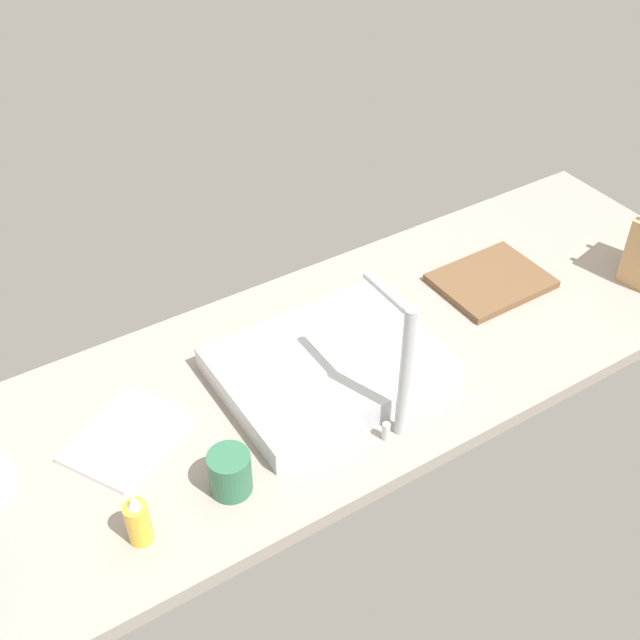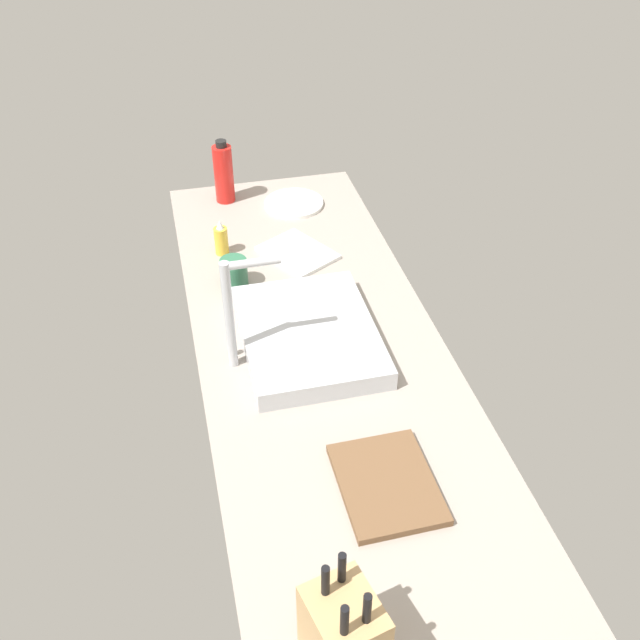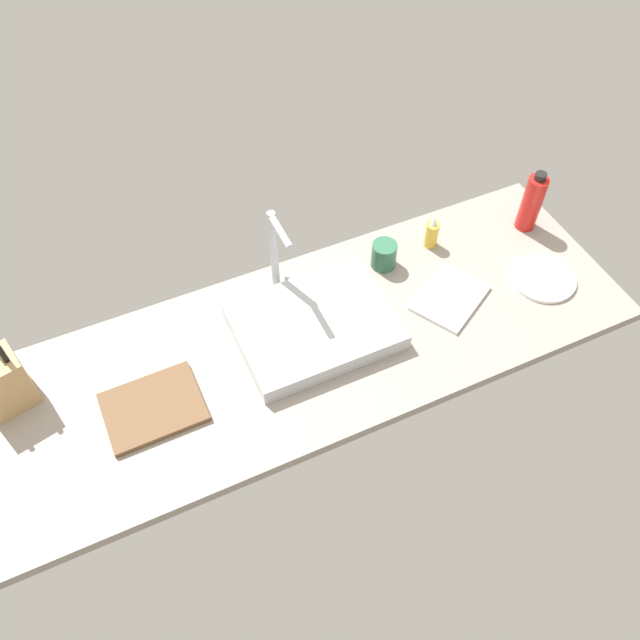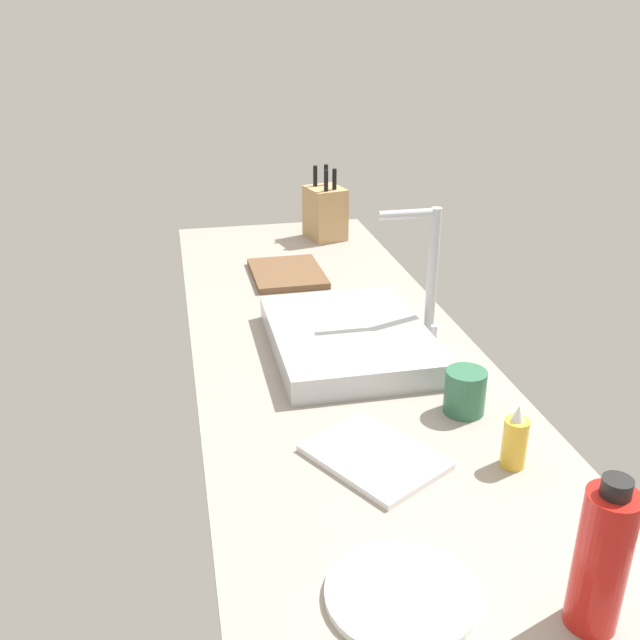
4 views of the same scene
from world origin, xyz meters
The scene contains 10 objects.
countertop_slab centered at (0.00, 0.00, 1.75)cm, with size 196.57×64.30×3.50cm, color gray.
sink_basin centered at (5.45, 2.77, 6.26)cm, with size 44.63×34.09×5.52cm, color #B7BABF.
faucet centered at (2.06, 21.69, 21.54)cm, with size 5.50×14.41×30.89cm.
knife_block centered at (-78.37, 15.74, 12.26)cm, with size 15.24×13.62×23.73cm.
cutting_board centered at (-44.43, -2.93, 4.40)cm, with size 25.69×19.90×1.80cm, color brown.
soap_bottle centered at (54.13, 19.20, 8.42)cm, with size 4.23×4.23×11.61cm.
water_bottle centered at (87.23, 13.65, 13.75)cm, with size 6.56×6.56×21.98cm.
dinner_plate centered at (78.43, -8.54, 4.10)cm, with size 20.14×20.14×1.20cm, color white.
dish_towel centered at (47.88, -3.31, 4.10)cm, with size 22.01×16.44×1.20cm, color white.
coffee_mug centered at (36.12, 17.84, 7.86)cm, with size 7.85×7.85×8.72cm, color #2D6647.
Camera 2 is at (-137.93, 33.94, 127.23)cm, focal length 40.92 mm.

